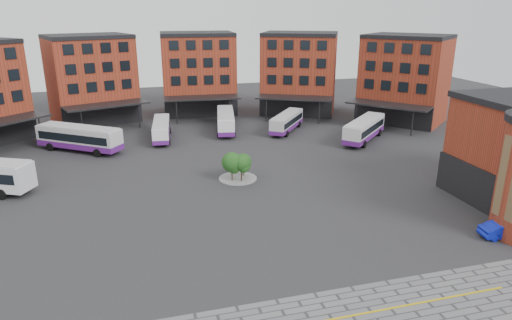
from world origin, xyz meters
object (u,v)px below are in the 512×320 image
object	(u,v)px
bus_f	(364,129)
blue_car	(504,230)
bus_d	(226,121)
bus_b	(79,138)
tree_island	(238,164)
bus_c	(161,129)
bus_e	(287,122)

from	to	relation	value
bus_f	blue_car	distance (m)	30.61
bus_d	bus_b	bearing A→B (deg)	-155.75
tree_island	blue_car	distance (m)	27.13
bus_b	bus_f	bearing A→B (deg)	-61.82
blue_car	bus_c	bearing A→B (deg)	39.97
bus_c	blue_car	bearing A→B (deg)	-50.60
bus_b	bus_e	size ratio (longest dim) A/B	1.24
tree_island	bus_b	size ratio (longest dim) A/B	0.38
bus_d	bus_f	distance (m)	21.54
bus_c	bus_e	bearing A→B (deg)	4.17
bus_d	bus_e	size ratio (longest dim) A/B	1.21
bus_c	bus_b	bearing A→B (deg)	-158.34
bus_d	bus_e	distance (m)	9.73
bus_d	blue_car	distance (m)	44.14
bus_c	bus_d	world-z (taller)	bus_d
tree_island	bus_b	distance (m)	24.75
tree_island	bus_c	bearing A→B (deg)	109.69
bus_d	bus_f	bearing A→B (deg)	-19.32
bus_b	tree_island	bearing A→B (deg)	-95.96
bus_b	bus_c	distance (m)	11.73
bus_e	blue_car	xyz separation A→B (m)	(6.34, -38.64, -0.85)
tree_island	bus_f	distance (m)	24.40
bus_b	bus_f	distance (m)	40.54
bus_e	bus_f	world-z (taller)	bus_f
tree_island	bus_e	world-z (taller)	tree_island
tree_island	blue_car	world-z (taller)	tree_island
bus_c	bus_f	bearing A→B (deg)	-11.01
bus_c	blue_car	size ratio (longest dim) A/B	2.44
bus_c	bus_d	xyz separation A→B (m)	(10.22, 1.99, 0.17)
blue_car	bus_d	bearing A→B (deg)	27.38
bus_b	bus_c	bearing A→B (deg)	-38.13
bus_c	bus_f	distance (m)	30.18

